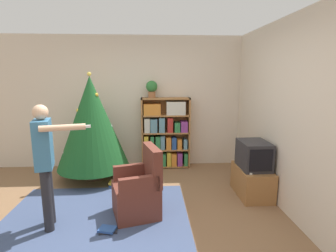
{
  "coord_description": "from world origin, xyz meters",
  "views": [
    {
      "loc": [
        0.19,
        -3.02,
        1.82
      ],
      "look_at": [
        0.43,
        1.01,
        1.05
      ],
      "focal_mm": 28.0,
      "sensor_mm": 36.0,
      "label": 1
    }
  ],
  "objects": [
    {
      "name": "ground_plane",
      "position": [
        0.0,
        0.0,
        0.0
      ],
      "size": [
        14.0,
        14.0,
        0.0
      ],
      "primitive_type": "plane",
      "color": "#846042"
    },
    {
      "name": "tv_stand",
      "position": [
        1.72,
        0.7,
        0.22
      ],
      "size": [
        0.45,
        0.74,
        0.44
      ],
      "color": "#996638",
      "rests_on": "ground_plane"
    },
    {
      "name": "area_rug",
      "position": [
        -0.56,
        0.11,
        0.0
      ],
      "size": [
        2.4,
        2.0,
        0.01
      ],
      "color": "#3D4C70",
      "rests_on": "ground_plane"
    },
    {
      "name": "christmas_tree",
      "position": [
        -0.87,
        1.55,
        1.02
      ],
      "size": [
        1.25,
        1.25,
        1.89
      ],
      "color": "#4C3323",
      "rests_on": "ground_plane"
    },
    {
      "name": "wall_back",
      "position": [
        0.0,
        2.28,
        1.3
      ],
      "size": [
        8.0,
        0.1,
        2.6
      ],
      "color": "beige",
      "rests_on": "ground_plane"
    },
    {
      "name": "standing_person",
      "position": [
        -1.07,
        -0.01,
        0.89
      ],
      "size": [
        0.7,
        0.46,
        1.51
      ],
      "rotation": [
        0.0,
        0.0,
        -1.32
      ],
      "color": "#232328",
      "rests_on": "ground_plane"
    },
    {
      "name": "wall_right",
      "position": [
        2.01,
        0.0,
        1.3
      ],
      "size": [
        0.1,
        8.0,
        2.6
      ],
      "color": "beige",
      "rests_on": "ground_plane"
    },
    {
      "name": "television",
      "position": [
        1.72,
        0.7,
        0.65
      ],
      "size": [
        0.41,
        0.55,
        0.41
      ],
      "color": "#28282D",
      "rests_on": "tv_stand"
    },
    {
      "name": "game_remote",
      "position": [
        1.58,
        0.48,
        0.45
      ],
      "size": [
        0.04,
        0.12,
        0.02
      ],
      "color": "white",
      "rests_on": "tv_stand"
    },
    {
      "name": "armchair",
      "position": [
        -0.0,
        0.23,
        0.32
      ],
      "size": [
        0.7,
        0.69,
        0.92
      ],
      "rotation": [
        0.0,
        0.0,
        -1.3
      ],
      "color": "brown",
      "rests_on": "ground_plane"
    },
    {
      "name": "potted_plant",
      "position": [
        0.18,
        2.08,
        1.6
      ],
      "size": [
        0.22,
        0.22,
        0.33
      ],
      "color": "#935B38",
      "rests_on": "bookshelf"
    },
    {
      "name": "book_pile_by_chair",
      "position": [
        -0.36,
        -0.16,
        0.02
      ],
      "size": [
        0.24,
        0.19,
        0.05
      ],
      "color": "#232328",
      "rests_on": "ground_plane"
    },
    {
      "name": "book_pile_near_tree",
      "position": [
        -0.45,
        1.14,
        0.05
      ],
      "size": [
        0.21,
        0.18,
        0.09
      ],
      "color": "#284C93",
      "rests_on": "ground_plane"
    },
    {
      "name": "bookshelf",
      "position": [
        0.44,
        2.07,
        0.7
      ],
      "size": [
        0.95,
        0.28,
        1.41
      ],
      "color": "#A8703D",
      "rests_on": "ground_plane"
    }
  ]
}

